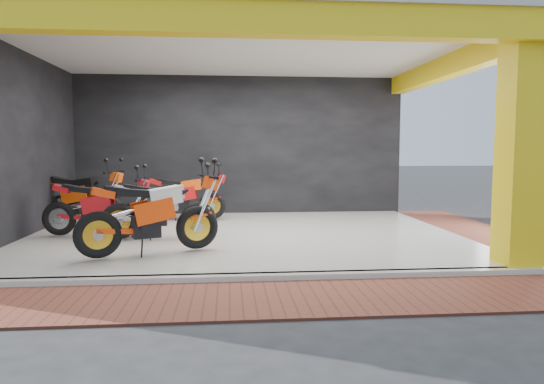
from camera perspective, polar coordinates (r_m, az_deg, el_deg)
The scene contains 16 objects.
ground at distance 7.34m, azimuth -2.81°, elevation -8.36°, with size 80.00×80.00×0.00m, color #2D2D30.
showroom_floor at distance 9.29m, azimuth -3.32°, elevation -5.19°, with size 8.00×6.00×0.10m, color white.
showroom_ceiling at distance 9.33m, azimuth -3.43°, elevation 16.78°, with size 8.40×6.40×0.20m, color beige.
back_wall at distance 12.24m, azimuth -3.82°, elevation 5.29°, with size 8.20×0.20×3.50m, color black.
left_wall at distance 9.90m, azimuth -27.91°, elevation 4.75°, with size 0.20×6.20×3.50m, color black.
corner_column at distance 7.55m, azimuth 27.24°, elevation 4.85°, with size 0.50×0.50×3.50m, color yellow.
header_beam_front at distance 6.35m, azimuth -2.57°, elevation 19.62°, with size 8.40×0.30×0.40m, color yellow.
header_beam_right at distance 10.21m, azimuth 20.34°, elevation 13.75°, with size 0.30×6.40×0.40m, color yellow.
floor_kerb at distance 6.34m, azimuth -2.44°, elevation -10.06°, with size 8.00×0.20×0.10m, color white.
paver_front at distance 5.61m, azimuth -2.05°, elevation -12.49°, with size 9.00×1.40×0.03m, color brown.
paver_right at distance 10.59m, azimuth 23.71°, elevation -4.53°, with size 1.40×7.00×0.03m, color brown.
moto_hero at distance 7.73m, azimuth -8.82°, elevation -1.69°, with size 2.30×0.85×1.41m, color #FB420A, non-canonical shape.
moto_row_a at distance 8.79m, azimuth -8.69°, elevation -1.22°, with size 2.13×0.79×1.30m, color #9B9EA3, non-canonical shape.
moto_row_b at distance 9.22m, azimuth -16.10°, elevation -1.17°, with size 2.08×0.77×1.27m, color red, non-canonical shape.
moto_row_c at distance 10.99m, azimuth -7.07°, elevation -0.07°, with size 2.05×0.76×1.25m, color red, non-canonical shape.
moto_row_d at distance 10.59m, azimuth -18.86°, elevation -0.19°, with size 2.24×0.83×1.37m, color #E24909, non-canonical shape.
Camera 1 is at (-0.28, -7.14, 1.71)m, focal length 32.00 mm.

